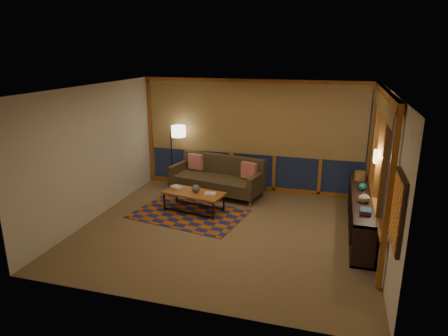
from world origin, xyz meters
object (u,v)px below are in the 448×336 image
(coffee_table, at_px, (194,202))
(bookshelf, at_px, (361,213))
(sofa, at_px, (217,177))
(floor_lamp, at_px, (172,154))

(coffee_table, distance_m, bookshelf, 3.40)
(sofa, height_order, bookshelf, sofa)
(coffee_table, bearing_deg, sofa, 91.54)
(coffee_table, xyz_separation_m, bookshelf, (3.40, -0.05, 0.15))
(sofa, relative_size, floor_lamp, 1.36)
(bookshelf, bearing_deg, sofa, 160.03)
(sofa, xyz_separation_m, bookshelf, (3.23, -1.17, -0.08))
(floor_lamp, bearing_deg, coffee_table, -17.40)
(floor_lamp, bearing_deg, sofa, 18.17)
(sofa, height_order, floor_lamp, floor_lamp)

